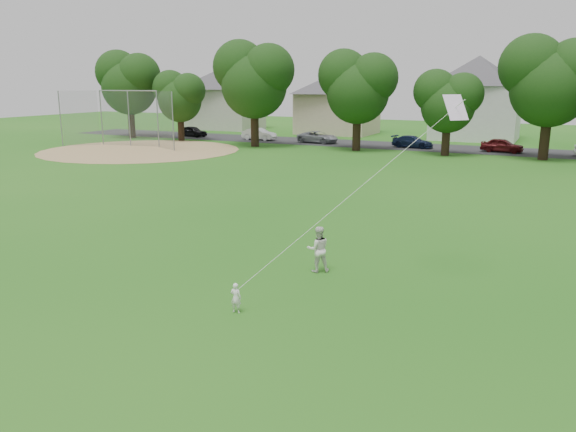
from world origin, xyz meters
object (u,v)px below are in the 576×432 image
at_px(toddler, 236,298).
at_px(older_boy, 318,249).
at_px(kite, 351,195).
at_px(baseball_backstop, 126,119).

bearing_deg(toddler, older_boy, -104.43).
xyz_separation_m(kite, baseball_backstop, (-32.86, 27.52, -0.35)).
xyz_separation_m(toddler, kite, (2.29, 2.61, 2.58)).
relative_size(toddler, baseball_backstop, 0.07).
distance_m(toddler, kite, 4.32).
bearing_deg(toddler, baseball_backstop, -49.78).
relative_size(older_boy, baseball_backstop, 0.13).
bearing_deg(kite, toddler, -131.25).
bearing_deg(older_boy, kite, 103.05).
height_order(older_boy, kite, kite).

